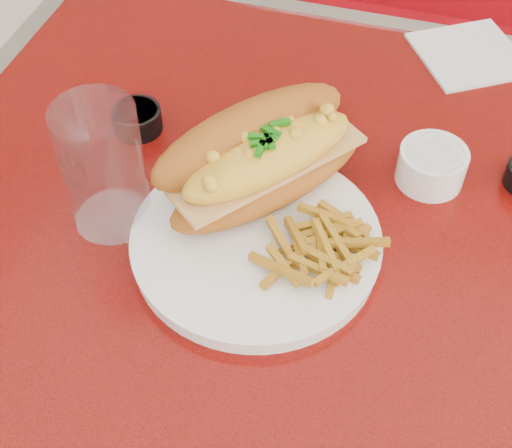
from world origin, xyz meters
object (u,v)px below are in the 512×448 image
(mac_hoagie, at_px, (262,156))
(fork, at_px, (312,247))
(dinner_plate, at_px, (256,242))
(sauce_cup_left, at_px, (137,118))
(gravy_ramekin, at_px, (432,165))
(booth_bench_far, at_px, (434,114))
(water_tumbler, at_px, (104,168))
(diner_table, at_px, (398,321))

(mac_hoagie, relative_size, fork, 2.20)
(dinner_plate, distance_m, sauce_cup_left, 0.24)
(mac_hoagie, distance_m, sauce_cup_left, 0.20)
(fork, bearing_deg, gravy_ramekin, -53.46)
(gravy_ramekin, xyz_separation_m, sauce_cup_left, (-0.36, -0.02, -0.01))
(booth_bench_far, bearing_deg, mac_hoagie, -102.89)
(dinner_plate, xyz_separation_m, gravy_ramekin, (0.16, 0.16, 0.01))
(fork, relative_size, water_tumbler, 0.81)
(diner_table, xyz_separation_m, sauce_cup_left, (-0.36, 0.08, 0.18))
(fork, distance_m, sauce_cup_left, 0.29)
(gravy_ramekin, height_order, water_tumbler, water_tumbler)
(gravy_ramekin, bearing_deg, fork, -123.89)
(diner_table, bearing_deg, dinner_plate, -159.38)
(diner_table, height_order, sauce_cup_left, sauce_cup_left)
(gravy_ramekin, height_order, sauce_cup_left, gravy_ramekin)
(diner_table, xyz_separation_m, dinner_plate, (-0.17, -0.06, 0.17))
(fork, xyz_separation_m, water_tumbler, (-0.23, -0.01, 0.06))
(diner_table, bearing_deg, gravy_ramekin, 92.48)
(booth_bench_far, distance_m, fork, 1.01)
(sauce_cup_left, relative_size, water_tumbler, 0.45)
(sauce_cup_left, xyz_separation_m, water_tumbler, (0.03, -0.14, 0.06))
(mac_hoagie, xyz_separation_m, sauce_cup_left, (-0.18, 0.07, -0.05))
(booth_bench_far, height_order, sauce_cup_left, booth_bench_far)
(booth_bench_far, bearing_deg, diner_table, -90.00)
(fork, height_order, gravy_ramekin, gravy_ramekin)
(fork, height_order, sauce_cup_left, sauce_cup_left)
(water_tumbler, bearing_deg, diner_table, 10.91)
(gravy_ramekin, distance_m, water_tumbler, 0.37)
(booth_bench_far, relative_size, dinner_plate, 3.60)
(sauce_cup_left, bearing_deg, diner_table, -12.27)
(gravy_ramekin, bearing_deg, water_tumbler, -154.21)
(fork, xyz_separation_m, gravy_ramekin, (0.10, 0.15, 0.00))
(diner_table, relative_size, fork, 10.10)
(fork, bearing_deg, diner_table, -80.83)
(diner_table, xyz_separation_m, mac_hoagie, (-0.18, 0.01, 0.23))
(water_tumbler, bearing_deg, fork, 1.36)
(booth_bench_far, distance_m, mac_hoagie, 0.99)
(diner_table, height_order, water_tumbler, water_tumbler)
(mac_hoagie, height_order, fork, mac_hoagie)
(booth_bench_far, relative_size, sauce_cup_left, 17.82)
(diner_table, distance_m, fork, 0.22)
(booth_bench_far, bearing_deg, fork, -97.03)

